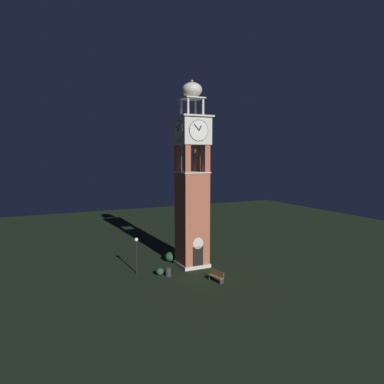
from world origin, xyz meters
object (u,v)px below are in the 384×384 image
at_px(clock_tower, 192,190).
at_px(park_bench, 216,276).
at_px(lamp_post, 136,248).
at_px(trash_bin, 168,272).

height_order(clock_tower, park_bench, clock_tower).
relative_size(park_bench, lamp_post, 0.49).
bearing_deg(trash_bin, lamp_post, 139.17).
distance_m(park_bench, lamp_post, 7.86).
bearing_deg(park_bench, lamp_post, 137.35).
xyz_separation_m(lamp_post, trash_bin, (2.34, -2.02, -1.99)).
height_order(park_bench, lamp_post, lamp_post).
distance_m(clock_tower, park_bench, 8.77).
xyz_separation_m(clock_tower, trash_bin, (-3.36, -1.92, -7.24)).
relative_size(clock_tower, lamp_post, 5.36).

